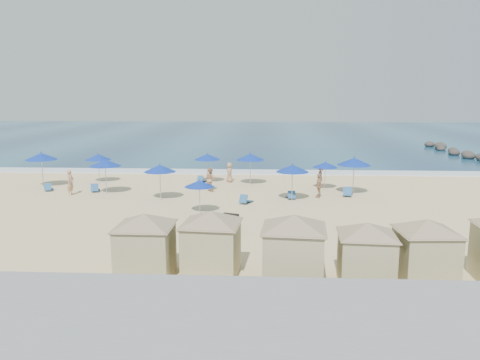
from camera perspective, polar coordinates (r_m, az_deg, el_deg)
name	(u,v)px	position (r m, az deg, el deg)	size (l,w,h in m)	color
ground	(239,216)	(27.31, -0.15, -4.38)	(160.00, 160.00, 0.00)	beige
ocean	(256,135)	(81.68, 1.99, 5.49)	(160.00, 80.00, 0.06)	navy
surf_line	(248,172)	(42.46, 1.00, 0.99)	(160.00, 2.50, 0.08)	white
seawall	(214,310)	(14.41, -3.22, -15.59)	(160.00, 6.10, 1.22)	gray
rock_jetty	(473,157)	(56.40, 26.58, 2.55)	(2.56, 26.66, 0.96)	#2C2724
trash_bin	(229,223)	(24.26, -1.41, -5.25)	(0.85, 0.85, 0.85)	black
cabana_0	(145,237)	(18.37, -11.50, -6.84)	(4.41, 4.41, 2.76)	tan
cabana_1	(211,235)	(18.27, -3.52, -6.67)	(4.46, 4.46, 2.81)	tan
cabana_2	(294,241)	(17.39, 6.56, -7.36)	(4.66, 4.66, 2.93)	tan
cabana_3	(366,246)	(17.86, 15.16, -7.78)	(4.17, 4.17, 2.62)	tan
cabana_4	(426,243)	(18.80, 21.74, -7.13)	(4.28, 4.28, 2.69)	tan
umbrella_0	(41,156)	(38.40, -23.06, 2.67)	(2.39, 2.39, 2.72)	#A5A8AD
umbrella_1	(105,163)	(34.23, -16.13, 2.03)	(2.26, 2.26, 2.57)	#A5A8AD
umbrella_2	(98,157)	(38.93, -16.91, 2.70)	(2.09, 2.09, 2.38)	#A5A8AD
umbrella_3	(207,157)	(37.25, -4.01, 2.83)	(2.12, 2.12, 2.41)	#A5A8AD
umbrella_4	(160,168)	(31.43, -9.75, 1.41)	(2.17, 2.17, 2.47)	#A5A8AD
umbrella_5	(199,184)	(27.63, -4.96, -0.44)	(1.81, 1.81, 2.06)	#A5A8AD
umbrella_6	(250,157)	(36.28, 1.27, 2.83)	(2.23, 2.23, 2.53)	#A5A8AD
umbrella_7	(292,168)	(30.92, 6.41, 1.41)	(2.20, 2.20, 2.51)	#A5A8AD
umbrella_8	(325,165)	(35.20, 10.36, 1.83)	(1.86, 1.86, 2.11)	#A5A8AD
umbrella_9	(354,162)	(33.57, 13.74, 2.20)	(2.39, 2.39, 2.72)	#A5A8AD
beach_chair_0	(48,188)	(37.05, -22.33, -0.90)	(0.82, 1.22, 0.62)	#26598E
beach_chair_1	(95,189)	(35.55, -17.25, -1.02)	(0.80, 1.28, 0.65)	#26598E
beach_chair_2	(202,180)	(37.62, -4.69, 0.01)	(0.80, 1.21, 0.61)	#26598E
beach_chair_3	(246,200)	(30.30, 0.68, -2.46)	(0.96, 1.30, 0.65)	#26598E
beach_chair_4	(291,196)	(31.81, 6.22, -1.93)	(0.64, 1.18, 0.62)	#26598E
beach_chair_5	(348,193)	(33.33, 12.98, -1.51)	(0.84, 1.40, 0.72)	#26598E
beachgoer_0	(70,182)	(34.78, -19.97, -0.29)	(0.66, 0.43, 1.80)	tan
beachgoer_1	(211,179)	(34.19, -3.62, 0.08)	(0.84, 0.65, 1.73)	tan
beachgoer_2	(319,186)	(32.37, 9.59, -0.68)	(0.98, 0.41, 1.66)	tan
beachgoer_3	(321,176)	(35.85, 9.87, 0.48)	(1.16, 0.66, 1.79)	tan
beachgoer_4	(229,172)	(37.60, -1.30, 0.93)	(0.78, 0.51, 1.59)	tan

